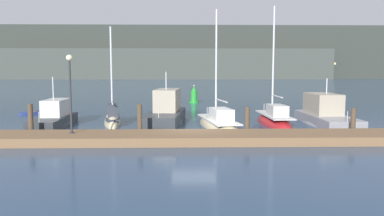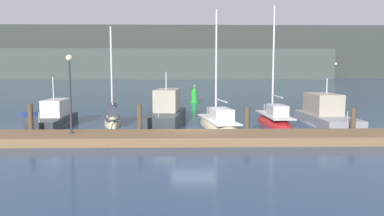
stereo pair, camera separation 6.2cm
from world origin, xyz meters
TOP-DOWN VIEW (x-y plane):
  - ground_plane at (0.00, 0.00)m, footprint 400.00×400.00m
  - dock at (0.00, -2.06)m, footprint 26.61×2.80m
  - mooring_pile_0 at (-9.03, -0.41)m, footprint 0.28×0.28m
  - mooring_pile_1 at (-3.01, -0.41)m, footprint 0.28×0.28m
  - mooring_pile_2 at (3.01, -0.41)m, footprint 0.28×0.28m
  - mooring_pile_3 at (9.03, -0.41)m, footprint 0.28×0.28m
  - motorboat_berth_1 at (-9.02, 3.27)m, footprint 1.94×6.16m
  - sailboat_berth_2 at (-5.45, 4.52)m, footprint 2.09×5.18m
  - motorboat_berth_3 at (-1.74, 4.36)m, footprint 2.96×7.57m
  - sailboat_berth_4 at (1.70, 2.99)m, footprint 2.97×6.87m
  - sailboat_berth_5 at (5.67, 4.18)m, footprint 1.87×6.28m
  - motorboat_berth_6 at (9.09, 3.82)m, footprint 2.61×7.42m
  - channel_buoy at (0.64, 20.56)m, footprint 1.07×1.07m
  - dock_lamppost at (-6.35, -1.89)m, footprint 0.32×0.32m
  - hillside_backdrop at (-3.06, 126.81)m, footprint 240.00×23.00m
  - rowboat_adrift at (-13.23, 10.31)m, footprint 2.37×2.28m

SIDE VIEW (x-z plane):
  - ground_plane at x=0.00m, z-range 0.00..0.00m
  - rowboat_adrift at x=-13.23m, z-range -0.28..0.28m
  - sailboat_berth_4 at x=1.70m, z-range -4.02..4.27m
  - sailboat_berth_2 at x=-5.45m, z-range -3.58..3.86m
  - sailboat_berth_5 at x=5.67m, z-range -4.17..4.48m
  - dock at x=0.00m, z-range 0.00..0.45m
  - motorboat_berth_1 at x=-9.02m, z-range -1.72..2.24m
  - motorboat_berth_6 at x=9.09m, z-range -1.42..2.20m
  - motorboat_berth_3 at x=-1.74m, z-range -1.72..2.53m
  - channel_buoy at x=0.64m, z-range -0.25..1.74m
  - mooring_pile_3 at x=9.03m, z-range 0.00..1.58m
  - mooring_pile_2 at x=3.01m, z-range 0.00..1.64m
  - mooring_pile_1 at x=-3.01m, z-range 0.00..1.82m
  - mooring_pile_0 at x=-9.03m, z-range 0.00..1.83m
  - dock_lamppost at x=-6.35m, z-range 1.13..5.16m
  - hillside_backdrop at x=-3.06m, z-range -0.78..19.41m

